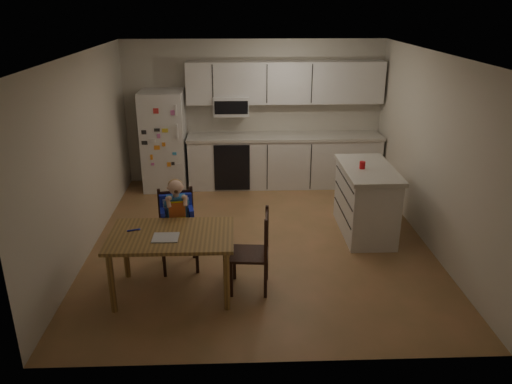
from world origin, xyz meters
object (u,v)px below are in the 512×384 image
at_px(chair_booster, 177,214).
at_px(red_cup, 362,165).
at_px(dining_table, 172,242).
at_px(chair_side, 258,246).
at_px(kitchen_island, 366,200).
at_px(refrigerator, 164,141).

bearing_deg(chair_booster, red_cup, 7.94).
relative_size(red_cup, dining_table, 0.07).
relative_size(red_cup, chair_side, 0.10).
bearing_deg(kitchen_island, red_cup, -158.75).
height_order(dining_table, chair_side, chair_side).
distance_m(kitchen_island, chair_side, 2.12).
xyz_separation_m(refrigerator, chair_booster, (0.52, -2.81, -0.16)).
bearing_deg(refrigerator, chair_side, -66.51).
xyz_separation_m(kitchen_island, dining_table, (-2.51, -1.46, 0.14)).
distance_m(dining_table, chair_booster, 0.62).
distance_m(kitchen_island, chair_booster, 2.67).
relative_size(refrigerator, chair_side, 1.79).
bearing_deg(red_cup, dining_table, -149.43).
bearing_deg(chair_side, red_cup, 138.44).
height_order(chair_booster, chair_side, chair_booster).
distance_m(dining_table, chair_side, 0.95).
distance_m(refrigerator, kitchen_island, 3.63).
relative_size(refrigerator, dining_table, 1.25).
height_order(kitchen_island, red_cup, red_cup).
height_order(red_cup, dining_table, red_cup).
height_order(red_cup, chair_booster, chair_booster).
bearing_deg(chair_side, chair_booster, -115.97).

